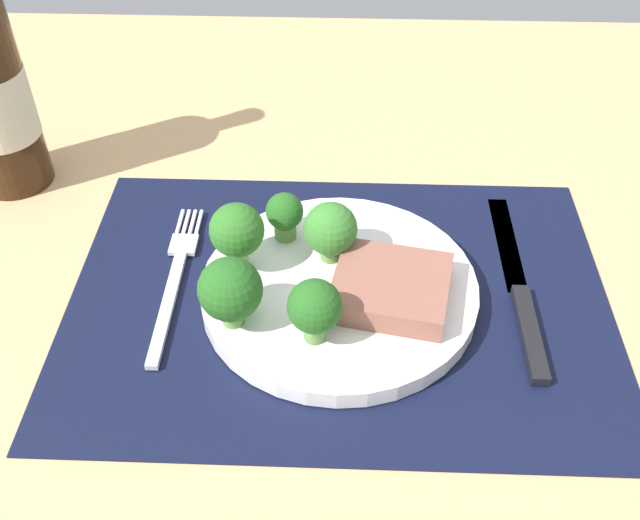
% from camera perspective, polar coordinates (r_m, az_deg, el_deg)
% --- Properties ---
extents(ground_plane, '(1.40, 1.10, 0.03)m').
position_cam_1_polar(ground_plane, '(0.64, 1.84, -3.98)').
color(ground_plane, tan).
extents(placemat, '(0.45, 0.33, 0.00)m').
position_cam_1_polar(placemat, '(0.62, 1.87, -2.93)').
color(placemat, black).
rests_on(placemat, ground_plane).
extents(plate, '(0.23, 0.23, 0.02)m').
position_cam_1_polar(plate, '(0.62, 1.89, -2.31)').
color(plate, white).
rests_on(plate, placemat).
extents(steak, '(0.11, 0.10, 0.02)m').
position_cam_1_polar(steak, '(0.59, 5.93, -2.14)').
color(steak, '#8C5647').
rests_on(steak, plate).
extents(broccoli_back_left, '(0.04, 0.04, 0.06)m').
position_cam_1_polar(broccoli_back_left, '(0.54, 0.04, -3.74)').
color(broccoli_back_left, '#5B8942').
rests_on(broccoli_back_left, plate).
extents(broccoli_near_fork, '(0.03, 0.03, 0.05)m').
position_cam_1_polar(broccoli_near_fork, '(0.64, -2.37, 3.59)').
color(broccoli_near_fork, '#5B8942').
rests_on(broccoli_near_fork, plate).
extents(broccoli_near_steak, '(0.05, 0.05, 0.06)m').
position_cam_1_polar(broccoli_near_steak, '(0.56, -6.54, -2.35)').
color(broccoli_near_steak, '#5B8942').
rests_on(broccoli_near_steak, plate).
extents(broccoli_center, '(0.05, 0.05, 0.06)m').
position_cam_1_polar(broccoli_center, '(0.60, -6.06, 2.21)').
color(broccoli_center, '#6B994C').
rests_on(broccoli_center, plate).
extents(broccoli_front_edge, '(0.05, 0.05, 0.06)m').
position_cam_1_polar(broccoli_front_edge, '(0.61, 1.23, 2.36)').
color(broccoli_front_edge, '#5B8942').
rests_on(broccoli_front_edge, plate).
extents(fork, '(0.02, 0.19, 0.01)m').
position_cam_1_polar(fork, '(0.65, -10.81, -1.41)').
color(fork, silver).
rests_on(fork, placemat).
extents(knife, '(0.02, 0.23, 0.01)m').
position_cam_1_polar(knife, '(0.64, 15.64, -2.56)').
color(knife, black).
rests_on(knife, placemat).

